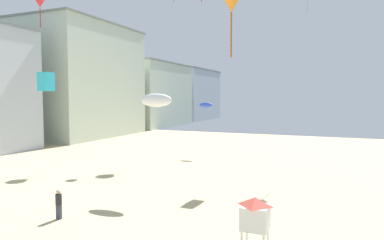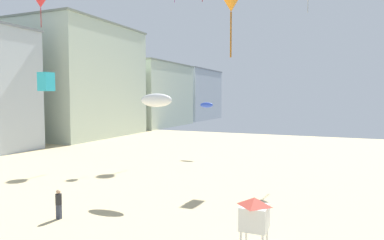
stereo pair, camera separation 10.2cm
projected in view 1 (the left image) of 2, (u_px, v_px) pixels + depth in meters
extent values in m
cube|color=#B7C6B2|center=(72.00, 82.00, 59.64)|extent=(17.29, 20.30, 18.50)
cube|color=slate|center=(70.00, 27.00, 59.01)|extent=(17.64, 20.71, 0.30)
cube|color=#B7C6B2|center=(141.00, 95.00, 80.71)|extent=(17.16, 21.02, 14.14)
cube|color=slate|center=(141.00, 64.00, 80.23)|extent=(17.50, 21.44, 0.30)
cube|color=#ADB7C1|center=(184.00, 95.00, 103.67)|extent=(15.42, 21.91, 14.46)
cube|color=slate|center=(184.00, 71.00, 103.18)|extent=(15.73, 22.35, 0.30)
cube|color=#383D4C|center=(59.00, 212.00, 18.88)|extent=(0.28, 0.18, 0.80)
cylinder|color=#262628|center=(59.00, 199.00, 18.83)|extent=(0.34, 0.34, 0.60)
sphere|color=tan|center=(58.00, 192.00, 18.80)|extent=(0.24, 0.24, 0.24)
cylinder|color=white|center=(247.00, 237.00, 14.98)|extent=(0.10, 0.10, 1.20)
cube|color=white|center=(255.00, 217.00, 14.32)|extent=(1.10, 1.10, 1.00)
pyramid|color=#D14C3D|center=(255.00, 201.00, 14.27)|extent=(1.10, 1.10, 0.35)
cylinder|color=#A75C15|center=(231.00, 35.00, 17.23)|extent=(0.08, 0.08, 2.25)
cylinder|color=#A4A4A4|center=(307.00, 3.00, 32.79)|extent=(0.07, 0.07, 1.84)
ellipsoid|color=blue|center=(206.00, 105.00, 39.48)|extent=(1.55, 0.43, 0.60)
cone|color=red|center=(40.00, 2.00, 26.79)|extent=(1.05, 1.05, 0.86)
cylinder|color=maroon|center=(40.00, 17.00, 26.87)|extent=(0.06, 0.06, 1.52)
cube|color=#2DB7CC|center=(46.00, 82.00, 20.72)|extent=(0.72, 0.72, 1.13)
ellipsoid|color=white|center=(156.00, 100.00, 23.83)|extent=(2.40, 0.67, 0.93)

